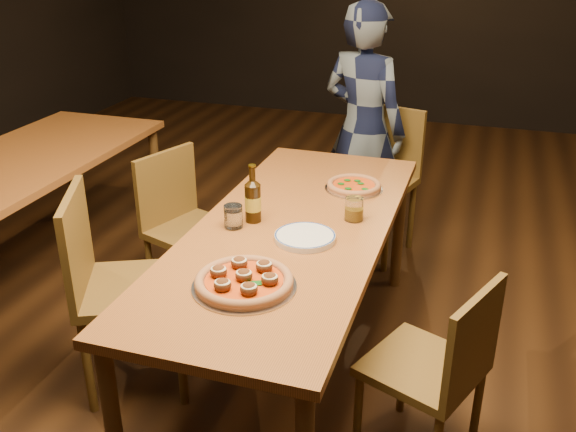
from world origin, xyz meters
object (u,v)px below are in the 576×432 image
(beer_bottle, at_px, (253,202))
(diner, at_px, (363,129))
(table_main, at_px, (292,241))
(pizza_margherita, at_px, (354,186))
(pizza_meatball, at_px, (244,281))
(water_glass, at_px, (233,216))
(chair_end, at_px, (374,182))
(table_left, at_px, (13,175))
(chair_main_nw, at_px, (133,287))
(plate_stack, at_px, (305,237))
(amber_glass, at_px, (354,209))
(chair_main_sw, at_px, (194,230))
(chair_main_e, at_px, (423,365))

(beer_bottle, height_order, diner, diner)
(table_main, xyz_separation_m, pizza_margherita, (0.16, 0.50, 0.09))
(pizza_meatball, height_order, water_glass, water_glass)
(table_main, relative_size, beer_bottle, 7.89)
(chair_end, distance_m, diner, 0.34)
(table_left, height_order, pizza_margherita, pizza_margherita)
(diner, bearing_deg, table_main, 110.68)
(table_left, height_order, diner, diner)
(chair_main_nw, xyz_separation_m, water_glass, (0.40, 0.19, 0.31))
(table_main, xyz_separation_m, table_left, (-1.70, 0.30, 0.00))
(chair_end, distance_m, pizza_meatball, 1.88)
(chair_end, distance_m, water_glass, 1.48)
(chair_main_nw, bearing_deg, table_main, -91.34)
(table_left, xyz_separation_m, plate_stack, (1.79, -0.41, 0.08))
(water_glass, distance_m, amber_glass, 0.53)
(plate_stack, relative_size, water_glass, 2.53)
(pizza_meatball, xyz_separation_m, diner, (0.02, 1.97, 0.00))
(table_left, relative_size, chair_end, 2.10)
(chair_end, distance_m, beer_bottle, 1.40)
(chair_main_nw, bearing_deg, amber_glass, -88.92)
(chair_main_sw, bearing_deg, diner, -14.88)
(table_left, bearing_deg, chair_main_e, -15.54)
(chair_end, relative_size, amber_glass, 9.37)
(pizza_meatball, bearing_deg, amber_glass, 70.27)
(beer_bottle, xyz_separation_m, water_glass, (-0.06, -0.08, -0.04))
(pizza_meatball, bearing_deg, chair_end, 86.21)
(table_left, bearing_deg, pizza_meatball, -26.30)
(plate_stack, bearing_deg, chair_end, 89.04)
(table_left, bearing_deg, amber_glass, -4.46)
(table_main, xyz_separation_m, amber_glass, (0.24, 0.15, 0.12))
(table_main, height_order, pizza_meatball, pizza_meatball)
(table_main, bearing_deg, chair_main_sw, 148.51)
(chair_end, bearing_deg, chair_main_nw, -99.76)
(pizza_margherita, relative_size, beer_bottle, 1.12)
(table_main, xyz_separation_m, pizza_meatball, (-0.01, -0.54, 0.10))
(table_main, bearing_deg, plate_stack, -49.75)
(chair_main_sw, xyz_separation_m, chair_end, (0.80, 0.90, 0.04))
(pizza_meatball, relative_size, beer_bottle, 1.48)
(plate_stack, xyz_separation_m, amber_glass, (0.15, 0.26, 0.04))
(chair_main_nw, distance_m, beer_bottle, 0.64)
(table_main, distance_m, chair_main_e, 0.76)
(water_glass, bearing_deg, pizza_meatball, -63.45)
(chair_main_nw, height_order, water_glass, chair_main_nw)
(beer_bottle, height_order, amber_glass, beer_bottle)
(amber_glass, bearing_deg, pizza_margherita, 102.40)
(pizza_meatball, height_order, diner, diner)
(table_main, xyz_separation_m, chair_main_nw, (-0.64, -0.28, -0.19))
(chair_end, xyz_separation_m, pizza_meatball, (-0.12, -1.86, 0.30))
(chair_main_nw, bearing_deg, diner, -45.70)
(chair_main_e, height_order, pizza_meatball, chair_main_e)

